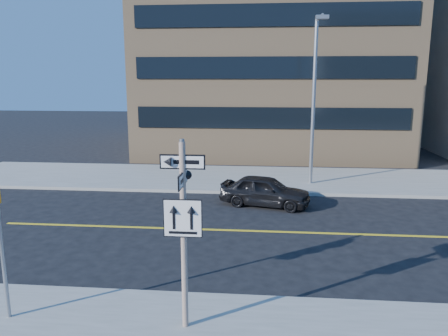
# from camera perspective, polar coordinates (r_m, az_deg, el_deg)

# --- Properties ---
(ground) EXTENTS (120.00, 120.00, 0.00)m
(ground) POSITION_cam_1_polar(r_m,az_deg,el_deg) (12.27, -2.89, -14.38)
(ground) COLOR black
(ground) RESTS_ON ground
(sign_pole) EXTENTS (0.92, 0.92, 4.06)m
(sign_pole) POSITION_cam_1_polar(r_m,az_deg,el_deg) (9.04, -5.31, -7.41)
(sign_pole) COLOR silver
(sign_pole) RESTS_ON near_sidewalk
(parked_car_a) EXTENTS (2.44, 4.10, 1.31)m
(parked_car_a) POSITION_cam_1_polar(r_m,az_deg,el_deg) (18.80, 5.38, -2.97)
(parked_car_a) COLOR black
(parked_car_a) RESTS_ON ground
(streetlight_a) EXTENTS (0.55, 2.25, 8.00)m
(streetlight_a) POSITION_cam_1_polar(r_m,az_deg,el_deg) (21.81, 11.75, 9.77)
(streetlight_a) COLOR gray
(streetlight_a) RESTS_ON far_sidewalk
(building_brick) EXTENTS (18.00, 18.00, 18.00)m
(building_brick) POSITION_cam_1_polar(r_m,az_deg,el_deg) (36.10, 6.16, 17.34)
(building_brick) COLOR tan
(building_brick) RESTS_ON ground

